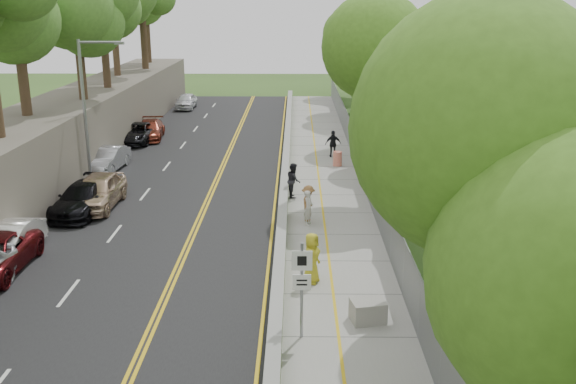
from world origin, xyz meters
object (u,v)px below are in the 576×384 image
(streetlight, at_px, (88,103))
(signpost, at_px, (302,280))
(person_far, at_px, (333,144))
(construction_barrel, at_px, (337,159))
(painter_0, at_px, (312,258))
(concrete_block, at_px, (368,311))
(car_1, at_px, (8,242))

(streetlight, height_order, signpost, streetlight)
(signpost, relative_size, person_far, 1.76)
(construction_barrel, relative_size, painter_0, 0.48)
(construction_barrel, bearing_deg, painter_0, -96.65)
(concrete_block, bearing_deg, person_far, 89.71)
(signpost, distance_m, concrete_block, 2.85)
(painter_0, bearing_deg, car_1, 104.07)
(signpost, relative_size, painter_0, 1.63)
(streetlight, relative_size, painter_0, 4.20)
(streetlight, height_order, car_1, streetlight)
(construction_barrel, xyz_separation_m, person_far, (-0.15, 2.31, 0.43))
(streetlight, relative_size, car_1, 1.83)
(construction_barrel, bearing_deg, signpost, -96.47)
(signpost, xyz_separation_m, painter_0, (0.40, 4.02, -0.96))
(streetlight, bearing_deg, signpost, -55.92)
(streetlight, bearing_deg, person_far, 25.37)
(concrete_block, bearing_deg, car_1, 160.09)
(signpost, distance_m, construction_barrel, 21.43)
(car_1, bearing_deg, signpost, -26.56)
(streetlight, distance_m, person_far, 15.69)
(streetlight, height_order, concrete_block, streetlight)
(signpost, xyz_separation_m, person_far, (2.26, 23.55, -1.03))
(streetlight, relative_size, signpost, 2.58)
(signpost, xyz_separation_m, car_1, (-11.65, 6.05, -1.20))
(streetlight, bearing_deg, concrete_block, -49.44)
(signpost, height_order, car_1, signpost)
(person_far, bearing_deg, signpost, 80.81)
(concrete_block, xyz_separation_m, person_far, (0.11, 22.50, 0.53))
(concrete_block, bearing_deg, painter_0, 120.55)
(signpost, bearing_deg, painter_0, 84.31)
(construction_barrel, height_order, painter_0, painter_0)
(signpost, xyz_separation_m, construction_barrel, (2.41, 21.24, -1.46))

